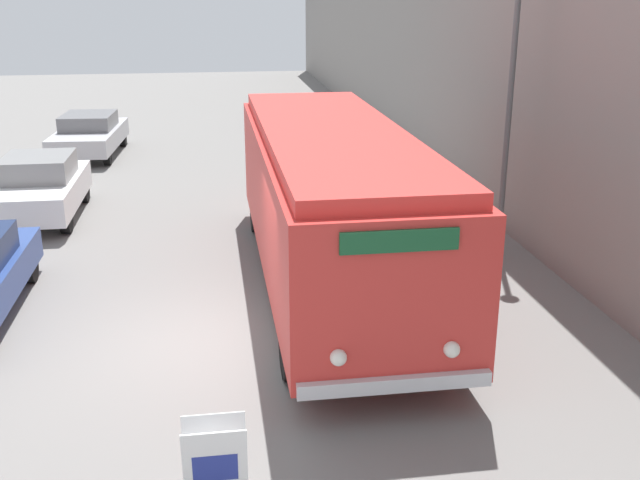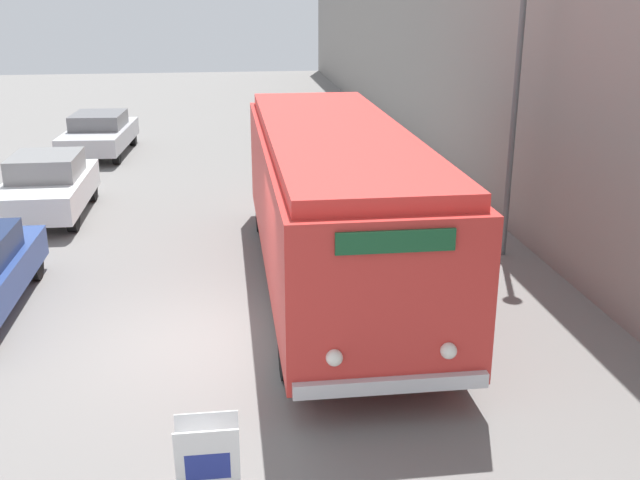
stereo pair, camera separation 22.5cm
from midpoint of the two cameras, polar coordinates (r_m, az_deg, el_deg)
The scene contains 7 objects.
ground_plane at distance 12.35m, azimuth -8.31°, elevation -7.62°, with size 80.00×80.00×0.00m, color slate.
building_wall_right at distance 22.20m, azimuth 10.77°, elevation 14.44°, with size 0.30×60.00×7.77m.
vintage_bus at distance 13.90m, azimuth 1.62°, elevation 3.21°, with size 2.69×9.93×3.03m.
sign_board at distance 8.60m, azimuth -7.75°, elevation -16.58°, with size 0.70×0.39×1.04m.
streetlamp at distance 15.69m, azimuth 15.25°, elevation 12.43°, with size 0.36×0.36×5.93m.
parked_car_mid at distance 19.64m, azimuth -19.74°, elevation 3.91°, with size 1.90×4.05×1.54m.
parked_car_far at distance 26.57m, azimuth -16.23°, elevation 7.82°, with size 2.20×4.52×1.39m.
Camera 2 is at (0.46, -11.09, 5.46)m, focal length 42.00 mm.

